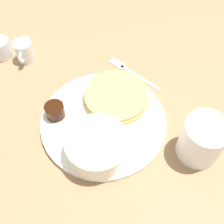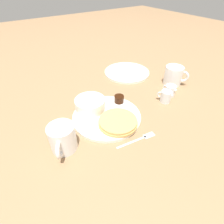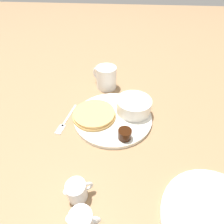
{
  "view_description": "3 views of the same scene",
  "coord_description": "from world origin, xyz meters",
  "px_view_note": "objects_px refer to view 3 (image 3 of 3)",
  "views": [
    {
      "loc": [
        0.26,
        0.19,
        0.51
      ],
      "look_at": [
        -0.01,
        0.02,
        0.04
      ],
      "focal_mm": 45.0,
      "sensor_mm": 36.0,
      "label": 1
    },
    {
      "loc": [
        -0.44,
        0.28,
        0.45
      ],
      "look_at": [
        -0.01,
        -0.02,
        0.02
      ],
      "focal_mm": 28.0,
      "sensor_mm": 36.0,
      "label": 2
    },
    {
      "loc": [
        0.04,
        -0.44,
        0.42
      ],
      "look_at": [
        -0.0,
        -0.01,
        0.04
      ],
      "focal_mm": 28.0,
      "sensor_mm": 36.0,
      "label": 3
    }
  ],
  "objects_px": {
    "plate": "(113,117)",
    "bowl": "(134,105)",
    "creamer_pitcher_far": "(82,221)",
    "fork": "(65,122)",
    "coffee_mug": "(106,77)",
    "creamer_pitcher_near": "(77,191)"
  },
  "relations": [
    {
      "from": "plate",
      "to": "bowl",
      "type": "relative_size",
      "value": 2.22
    },
    {
      "from": "creamer_pitcher_far",
      "to": "fork",
      "type": "xyz_separation_m",
      "value": [
        -0.13,
        0.29,
        -0.02
      ]
    },
    {
      "from": "coffee_mug",
      "to": "creamer_pitcher_far",
      "type": "distance_m",
      "value": 0.52
    },
    {
      "from": "creamer_pitcher_near",
      "to": "creamer_pitcher_far",
      "type": "xyz_separation_m",
      "value": [
        0.02,
        -0.06,
        -0.0
      ]
    },
    {
      "from": "coffee_mug",
      "to": "creamer_pitcher_far",
      "type": "height_order",
      "value": "coffee_mug"
    },
    {
      "from": "plate",
      "to": "creamer_pitcher_far",
      "type": "relative_size",
      "value": 3.87
    },
    {
      "from": "bowl",
      "to": "fork",
      "type": "distance_m",
      "value": 0.24
    },
    {
      "from": "coffee_mug",
      "to": "fork",
      "type": "relative_size",
      "value": 0.71
    },
    {
      "from": "bowl",
      "to": "creamer_pitcher_near",
      "type": "bearing_deg",
      "value": -111.91
    },
    {
      "from": "bowl",
      "to": "coffee_mug",
      "type": "xyz_separation_m",
      "value": [
        -0.12,
        0.16,
        0.01
      ]
    },
    {
      "from": "bowl",
      "to": "coffee_mug",
      "type": "distance_m",
      "value": 0.2
    },
    {
      "from": "coffee_mug",
      "to": "creamer_pitcher_near",
      "type": "relative_size",
      "value": 1.77
    },
    {
      "from": "creamer_pitcher_far",
      "to": "fork",
      "type": "relative_size",
      "value": 0.46
    },
    {
      "from": "creamer_pitcher_near",
      "to": "creamer_pitcher_far",
      "type": "bearing_deg",
      "value": -66.98
    },
    {
      "from": "creamer_pitcher_near",
      "to": "bowl",
      "type": "bearing_deg",
      "value": 68.09
    },
    {
      "from": "bowl",
      "to": "creamer_pitcher_far",
      "type": "distance_m",
      "value": 0.37
    },
    {
      "from": "plate",
      "to": "fork",
      "type": "bearing_deg",
      "value": -167.81
    },
    {
      "from": "coffee_mug",
      "to": "bowl",
      "type": "bearing_deg",
      "value": -54.06
    },
    {
      "from": "bowl",
      "to": "creamer_pitcher_near",
      "type": "relative_size",
      "value": 1.97
    },
    {
      "from": "bowl",
      "to": "creamer_pitcher_near",
      "type": "distance_m",
      "value": 0.33
    },
    {
      "from": "plate",
      "to": "bowl",
      "type": "height_order",
      "value": "bowl"
    },
    {
      "from": "coffee_mug",
      "to": "creamer_pitcher_near",
      "type": "xyz_separation_m",
      "value": [
        -0.0,
        -0.46,
        -0.02
      ]
    }
  ]
}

